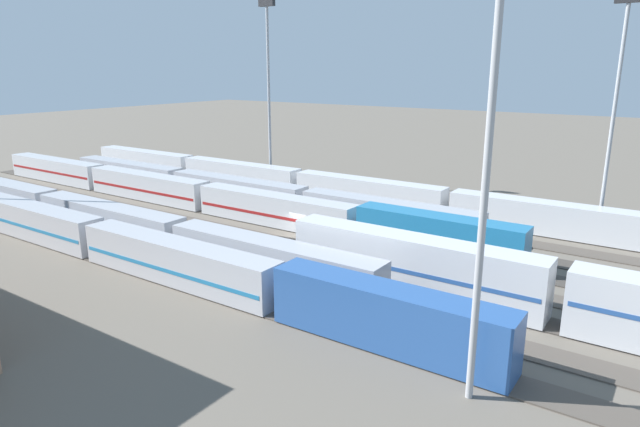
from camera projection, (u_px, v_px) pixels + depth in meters
ground_plane at (293, 236)px, 65.03m from camera, size 400.00×400.00×0.00m
track_bed_0 at (366, 206)px, 78.98m from camera, size 140.00×2.80×0.12m
track_bed_1 at (348, 213)px, 74.99m from camera, size 140.00×2.80×0.12m
track_bed_2 at (328, 221)px, 71.00m from camera, size 140.00×2.80×0.12m
track_bed_3 at (305, 230)px, 67.01m from camera, size 140.00×2.80×0.12m
track_bed_4 at (279, 241)px, 63.02m from camera, size 140.00×2.80×0.12m
track_bed_5 at (250, 252)px, 59.03m from camera, size 140.00×2.80×0.12m
track_bed_6 at (217, 266)px, 55.05m from camera, size 140.00×2.80×0.12m
track_bed_7 at (179, 281)px, 51.06m from camera, size 140.00×2.80×0.12m
train_on_track_3 at (195, 195)px, 76.82m from camera, size 90.60×3.06×4.40m
train_on_track_0 at (368, 192)px, 78.37m from camera, size 119.80×3.00×3.80m
train_on_track_5 at (559, 295)px, 41.56m from camera, size 47.20×3.06×5.00m
train_on_track_6 at (109, 221)px, 63.91m from camera, size 71.40×3.06×3.80m
train_on_track_7 at (84, 235)px, 58.38m from camera, size 90.60×3.06×4.40m
train_on_track_2 at (237, 191)px, 78.99m from camera, size 71.40×3.00×3.80m
light_mast_0 at (268, 72)px, 87.04m from camera, size 2.80×0.70×29.43m
light_mast_2 at (618, 86)px, 60.90m from camera, size 2.80×0.70×27.07m
light_mast_3 at (495, 57)px, 28.23m from camera, size 2.80×0.70×31.71m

